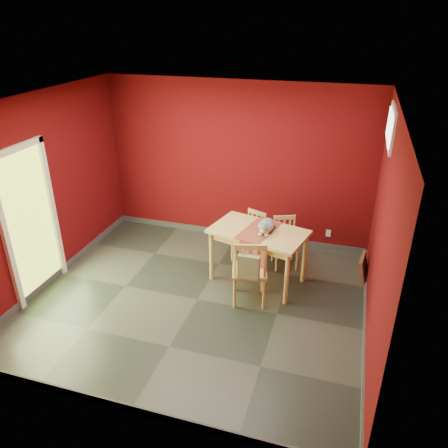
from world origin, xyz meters
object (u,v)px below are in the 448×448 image
(chair_near, at_px, (250,270))
(cat, at_px, (266,223))
(tote_bag, at_px, (249,267))
(chair_far_left, at_px, (252,235))
(chair_far_right, at_px, (285,241))
(picture_frame, at_px, (363,269))
(dining_table, at_px, (258,237))

(chair_near, bearing_deg, cat, 81.23)
(chair_near, distance_m, tote_bag, 0.30)
(chair_far_left, relative_size, chair_far_right, 1.00)
(tote_bag, distance_m, cat, 0.84)
(tote_bag, distance_m, picture_frame, 1.96)
(dining_table, distance_m, picture_frame, 1.66)
(chair_far_right, height_order, cat, cat)
(chair_far_right, bearing_deg, picture_frame, -6.29)
(chair_far_right, distance_m, chair_near, 1.16)
(dining_table, relative_size, chair_far_left, 1.86)
(dining_table, relative_size, cat, 3.24)
(tote_bag, height_order, cat, cat)
(chair_far_right, distance_m, tote_bag, 1.40)
(chair_near, height_order, tote_bag, chair_near)
(chair_far_right, distance_m, cat, 0.79)
(chair_near, xyz_separation_m, picture_frame, (1.50, 0.99, -0.30))
(dining_table, height_order, chair_far_left, dining_table)
(chair_far_left, height_order, cat, cat)
(dining_table, bearing_deg, chair_far_right, 62.02)
(chair_far_left, xyz_separation_m, chair_near, (0.25, -1.17, 0.09))
(dining_table, bearing_deg, picture_frame, 16.15)
(chair_near, distance_m, picture_frame, 1.82)
(chair_far_left, bearing_deg, tote_bag, -78.39)
(chair_far_left, height_order, chair_near, chair_near)
(dining_table, bearing_deg, cat, 14.09)
(chair_far_left, bearing_deg, chair_near, -78.02)
(chair_far_right, bearing_deg, dining_table, -117.98)
(cat, bearing_deg, dining_table, -147.01)
(chair_far_left, height_order, picture_frame, chair_far_left)
(dining_table, distance_m, chair_far_right, 0.72)
(tote_bag, relative_size, cat, 0.88)
(chair_far_right, relative_size, chair_near, 0.81)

